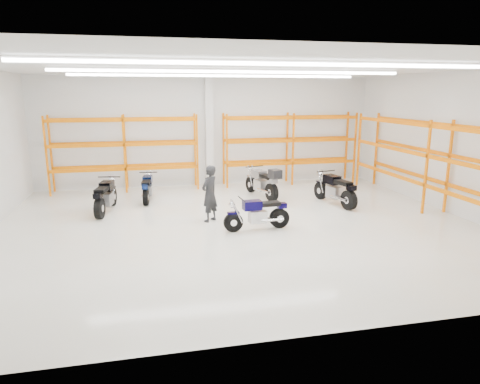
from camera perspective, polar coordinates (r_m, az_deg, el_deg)
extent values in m
plane|color=beige|center=(12.64, -0.15, -4.47)|extent=(14.00, 14.00, 0.00)
cube|color=white|center=(18.03, -4.20, 8.08)|extent=(14.00, 0.02, 4.50)
cube|color=white|center=(6.50, 11.00, -1.08)|extent=(14.00, 0.02, 4.50)
cube|color=white|center=(15.23, 26.69, 5.81)|extent=(0.02, 12.00, 4.50)
cube|color=white|center=(12.07, -0.16, 16.34)|extent=(14.00, 12.00, 0.02)
cube|color=white|center=(9.16, 3.95, 16.72)|extent=(10.00, 0.22, 0.10)
cube|color=white|center=(12.56, -0.66, 15.76)|extent=(10.00, 0.22, 0.10)
cube|color=white|center=(15.50, -2.97, 15.24)|extent=(10.00, 0.22, 0.10)
cylinder|color=black|center=(11.99, -0.91, -4.07)|extent=(0.56, 0.15, 0.55)
cylinder|color=black|center=(12.41, 5.26, -3.49)|extent=(0.58, 0.21, 0.57)
cylinder|color=silver|center=(11.99, -0.91, -4.07)|extent=(0.19, 0.14, 0.18)
cylinder|color=silver|center=(12.41, 5.26, -3.49)|extent=(0.21, 0.20, 0.20)
cube|color=#090533|center=(11.91, -0.91, -2.81)|extent=(0.34, 0.16, 0.06)
cube|color=#B7B7BC|center=(12.16, 2.36, -3.30)|extent=(0.50, 0.36, 0.35)
cube|color=#A5A5AA|center=(12.30, 3.90, -3.57)|extent=(0.65, 0.16, 0.07)
cube|color=#090533|center=(12.02, 1.63, -1.76)|extent=(0.54, 0.35, 0.26)
cube|color=black|center=(12.18, 3.93, -1.58)|extent=(0.63, 0.32, 0.11)
cube|color=#090533|center=(12.34, 5.61, -1.78)|extent=(0.25, 0.22, 0.15)
cylinder|color=black|center=(11.88, 0.19, -0.93)|extent=(0.08, 0.64, 0.03)
sphere|color=silver|center=(11.84, -1.09, -1.71)|extent=(0.17, 0.17, 0.17)
cylinder|color=silver|center=(12.18, 4.30, -3.75)|extent=(0.69, 0.13, 0.08)
cylinder|color=black|center=(15.39, -16.60, -0.62)|extent=(0.24, 0.64, 0.63)
cylinder|color=black|center=(13.92, -18.22, -2.10)|extent=(0.30, 0.67, 0.65)
cylinder|color=silver|center=(15.39, -16.60, -0.62)|extent=(0.18, 0.23, 0.21)
cylinder|color=silver|center=(13.92, -18.22, -2.10)|extent=(0.25, 0.26, 0.23)
cube|color=black|center=(15.32, -16.67, 0.52)|extent=(0.22, 0.40, 0.06)
cube|color=#B7B7BC|center=(14.60, -17.43, -0.89)|extent=(0.47, 0.60, 0.40)
cube|color=#A5A5AA|center=(14.25, -17.83, -1.69)|extent=(0.26, 0.74, 0.08)
cube|color=black|center=(14.69, -17.34, 0.79)|extent=(0.46, 0.64, 0.29)
cube|color=black|center=(14.14, -17.97, 0.28)|extent=(0.44, 0.74, 0.13)
cube|color=black|center=(13.75, -18.45, -0.47)|extent=(0.28, 0.31, 0.17)
cylinder|color=black|center=(14.98, -17.05, 1.94)|extent=(0.73, 0.17, 0.04)
sphere|color=silver|center=(15.31, -16.70, 1.55)|extent=(0.20, 0.20, 0.20)
cylinder|color=silver|center=(14.26, -18.52, -1.73)|extent=(0.24, 0.79, 0.09)
cylinder|color=black|center=(16.52, -11.95, 0.44)|extent=(0.17, 0.57, 0.56)
cylinder|color=black|center=(15.16, -12.44, -0.67)|extent=(0.23, 0.59, 0.58)
cylinder|color=silver|center=(16.52, -11.95, 0.44)|extent=(0.15, 0.20, 0.19)
cylinder|color=silver|center=(15.16, -12.44, -0.67)|extent=(0.21, 0.22, 0.20)
cube|color=#0A163F|center=(16.46, -12.00, 1.39)|extent=(0.17, 0.35, 0.06)
cube|color=#B7B7BC|center=(15.79, -12.21, 0.26)|extent=(0.38, 0.52, 0.35)
cube|color=#A5A5AA|center=(15.46, -12.32, -0.36)|extent=(0.18, 0.66, 0.07)
cube|color=#0A163F|center=(15.88, -12.22, 1.64)|extent=(0.37, 0.55, 0.26)
cube|color=black|center=(15.37, -12.40, 1.26)|extent=(0.34, 0.64, 0.11)
cube|color=#0A163F|center=(15.00, -12.54, 0.67)|extent=(0.23, 0.26, 0.15)
cylinder|color=black|center=(16.15, -12.14, 2.57)|extent=(0.65, 0.10, 0.03)
sphere|color=silver|center=(16.45, -12.03, 2.24)|extent=(0.18, 0.18, 0.18)
cylinder|color=silver|center=(15.44, -12.89, -0.41)|extent=(0.15, 0.70, 0.08)
cylinder|color=black|center=(16.75, 1.45, 1.02)|extent=(0.28, 0.64, 0.63)
cylinder|color=black|center=(15.42, 4.25, -0.03)|extent=(0.35, 0.68, 0.65)
cylinder|color=silver|center=(16.75, 1.45, 1.02)|extent=(0.20, 0.24, 0.21)
cylinder|color=silver|center=(15.42, 4.25, -0.03)|extent=(0.26, 0.28, 0.23)
cube|color=gray|center=(16.69, 1.45, 2.08)|extent=(0.25, 0.41, 0.06)
cube|color=#B7B7BC|center=(16.03, 2.85, 0.92)|extent=(0.51, 0.62, 0.40)
cube|color=#A5A5AA|center=(15.71, 3.57, 0.27)|extent=(0.31, 0.74, 0.08)
cube|color=gray|center=(16.11, 2.53, 2.43)|extent=(0.50, 0.66, 0.29)
cube|color=black|center=(15.61, 3.60, 2.07)|extent=(0.48, 0.75, 0.13)
cube|color=gray|center=(15.26, 4.44, 1.48)|extent=(0.29, 0.32, 0.17)
cylinder|color=black|center=(16.37, 1.92, 3.43)|extent=(0.72, 0.23, 0.04)
sphere|color=silver|center=(16.67, 1.39, 3.03)|extent=(0.20, 0.20, 0.20)
cylinder|color=silver|center=(15.60, 3.12, 0.18)|extent=(0.29, 0.78, 0.09)
cube|color=black|center=(15.10, 4.71, 2.41)|extent=(0.45, 0.48, 0.31)
cylinder|color=black|center=(15.91, 10.67, 0.18)|extent=(0.27, 0.66, 0.64)
cylinder|color=black|center=(14.67, 14.32, -1.05)|extent=(0.34, 0.69, 0.66)
cylinder|color=silver|center=(15.91, 10.67, 0.18)|extent=(0.19, 0.24, 0.21)
cylinder|color=silver|center=(14.67, 14.32, -1.05)|extent=(0.26, 0.28, 0.24)
cube|color=black|center=(15.84, 10.72, 1.31)|extent=(0.24, 0.41, 0.06)
cube|color=#B7B7BC|center=(15.23, 12.52, 0.01)|extent=(0.50, 0.63, 0.41)
cube|color=#A5A5AA|center=(14.95, 13.44, -0.71)|extent=(0.29, 0.76, 0.09)
cube|color=black|center=(15.30, 12.15, 1.65)|extent=(0.49, 0.67, 0.30)
cube|color=black|center=(14.83, 13.55, 1.22)|extent=(0.47, 0.76, 0.13)
cube|color=black|center=(14.51, 14.63, 0.56)|extent=(0.29, 0.32, 0.17)
cylinder|color=black|center=(15.54, 11.39, 2.75)|extent=(0.74, 0.20, 0.04)
sphere|color=silver|center=(15.83, 10.67, 2.33)|extent=(0.20, 0.20, 0.20)
cylinder|color=silver|center=(14.81, 13.02, -0.81)|extent=(0.27, 0.81, 0.10)
imported|color=black|center=(12.87, -4.07, -0.22)|extent=(0.74, 0.73, 1.72)
cube|color=white|center=(17.85, -4.12, 8.03)|extent=(0.32, 0.32, 4.50)
cube|color=orange|center=(18.19, -23.88, 4.66)|extent=(0.07, 0.07, 3.00)
cube|color=orange|center=(17.41, -24.39, 4.29)|extent=(0.07, 0.07, 3.00)
cube|color=orange|center=(17.84, -15.02, 5.19)|extent=(0.07, 0.07, 3.00)
cube|color=orange|center=(17.05, -15.13, 4.83)|extent=(0.07, 0.07, 3.00)
cube|color=orange|center=(17.92, -6.01, 5.60)|extent=(0.07, 0.07, 3.00)
cube|color=orange|center=(17.13, -5.71, 5.26)|extent=(0.07, 0.07, 3.00)
cube|color=orange|center=(17.92, -14.92, 3.41)|extent=(5.60, 0.07, 0.12)
cube|color=orange|center=(17.13, -15.02, 2.97)|extent=(5.60, 0.07, 0.12)
cube|color=orange|center=(17.79, -15.09, 6.38)|extent=(5.60, 0.07, 0.12)
cube|color=orange|center=(17.00, -15.21, 6.08)|extent=(5.60, 0.07, 0.12)
cube|color=orange|center=(17.71, -15.27, 9.39)|extent=(5.60, 0.07, 0.12)
cube|color=orange|center=(16.92, -15.40, 9.23)|extent=(5.60, 0.07, 0.12)
cube|color=orange|center=(18.09, -2.21, 5.73)|extent=(0.07, 0.07, 3.00)
cube|color=orange|center=(17.31, -1.75, 5.40)|extent=(0.07, 0.07, 3.00)
cube|color=orange|center=(18.78, 6.27, 5.93)|extent=(0.07, 0.07, 3.00)
cube|color=orange|center=(18.03, 7.08, 5.61)|extent=(0.07, 0.07, 3.00)
cube|color=orange|center=(19.84, 14.01, 6.00)|extent=(0.07, 0.07, 3.00)
cube|color=orange|center=(19.13, 15.06, 5.69)|extent=(0.07, 0.07, 3.00)
cube|color=orange|center=(18.85, 6.23, 4.23)|extent=(5.60, 0.07, 0.12)
cube|color=orange|center=(18.11, 7.03, 3.85)|extent=(5.60, 0.07, 0.12)
cube|color=orange|center=(18.73, 6.30, 7.07)|extent=(5.60, 0.07, 0.12)
cube|color=orange|center=(17.98, 7.11, 6.80)|extent=(5.60, 0.07, 0.12)
cube|color=orange|center=(18.66, 6.38, 9.93)|extent=(5.60, 0.07, 0.12)
cube|color=orange|center=(17.90, 7.20, 9.78)|extent=(5.60, 0.07, 0.12)
cube|color=orange|center=(15.26, 26.05, 3.03)|extent=(0.07, 0.07, 3.00)
cube|color=orange|center=(14.78, 23.60, 2.98)|extent=(0.07, 0.07, 3.00)
cube|color=orange|center=(18.95, 17.70, 5.46)|extent=(0.07, 0.07, 3.00)
cube|color=orange|center=(18.56, 15.55, 5.45)|extent=(0.07, 0.07, 3.00)
cube|color=orange|center=(15.35, 25.84, 0.96)|extent=(0.07, 9.00, 0.12)
cube|color=orange|center=(14.87, 23.41, 0.85)|extent=(0.07, 9.00, 0.12)
cube|color=orange|center=(15.20, 26.19, 4.42)|extent=(0.07, 9.00, 0.12)
cube|color=orange|center=(14.72, 23.74, 4.41)|extent=(0.07, 9.00, 0.12)
cube|color=orange|center=(15.11, 26.55, 7.93)|extent=(0.07, 9.00, 0.12)
cube|color=orange|center=(14.63, 24.08, 8.04)|extent=(0.07, 9.00, 0.12)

